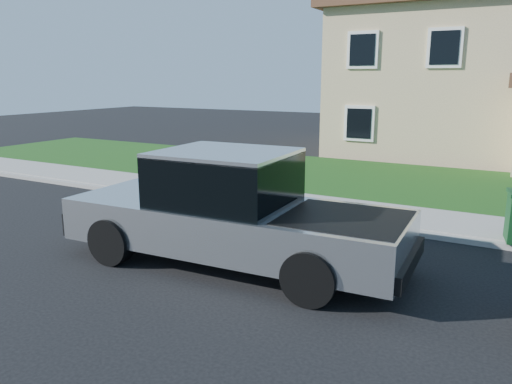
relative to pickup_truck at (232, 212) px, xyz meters
The scene contains 7 objects.
ground 1.27m from the pickup_truck, 46.30° to the left, with size 80.00×80.00×0.00m, color black.
curb 3.90m from the pickup_truck, 66.10° to the left, with size 40.00×0.20×0.12m, color gray.
sidewalk 4.90m from the pickup_truck, 71.42° to the left, with size 40.00×2.00×0.15m, color gray.
lawn 9.23m from the pickup_truck, 80.40° to the left, with size 40.00×7.00×0.10m, color #153E11.
house 17.17m from the pickup_truck, 83.78° to the left, with size 14.00×11.30×6.85m.
pickup_truck is the anchor object (origin of this frame).
woman 1.55m from the pickup_truck, 69.38° to the left, with size 0.64×0.50×1.70m.
Camera 1 is at (4.23, -8.25, 3.48)m, focal length 35.00 mm.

